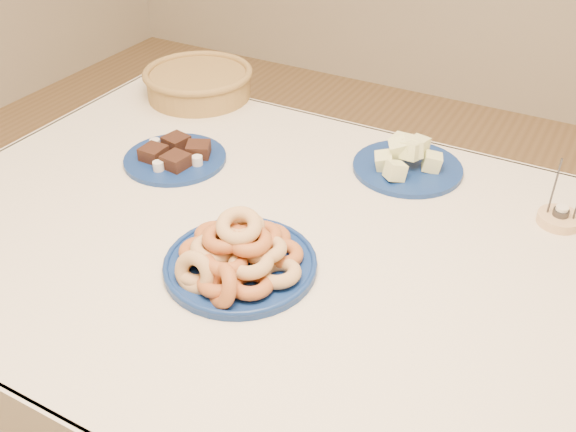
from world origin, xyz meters
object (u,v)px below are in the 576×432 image
at_px(donut_platter, 238,256).
at_px(melon_plate, 408,160).
at_px(brownie_plate, 175,156).
at_px(dining_table, 299,284).
at_px(candle_holder, 559,218).
at_px(wicker_basket, 199,82).

xyz_separation_m(donut_platter, melon_plate, (0.15, 0.51, -0.01)).
bearing_deg(brownie_plate, dining_table, -19.44).
bearing_deg(melon_plate, dining_table, -103.06).
distance_m(donut_platter, melon_plate, 0.53).
distance_m(melon_plate, candle_holder, 0.36).
bearing_deg(wicker_basket, melon_plate, -9.42).
bearing_deg(dining_table, donut_platter, -116.46).
relative_size(melon_plate, brownie_plate, 1.14).
height_order(dining_table, donut_platter, donut_platter).
bearing_deg(candle_holder, donut_platter, -138.08).
distance_m(dining_table, wicker_basket, 0.79).
bearing_deg(brownie_plate, wicker_basket, 116.51).
bearing_deg(donut_platter, dining_table, 63.54).
height_order(donut_platter, candle_holder, candle_holder).
xyz_separation_m(donut_platter, candle_holder, (0.51, 0.46, -0.02)).
bearing_deg(dining_table, brownie_plate, 160.56).
height_order(melon_plate, candle_holder, candle_holder).
height_order(donut_platter, melon_plate, donut_platter).
bearing_deg(donut_platter, candle_holder, 41.92).
bearing_deg(wicker_basket, brownie_plate, -63.49).
height_order(melon_plate, brownie_plate, melon_plate).
height_order(wicker_basket, candle_holder, candle_holder).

